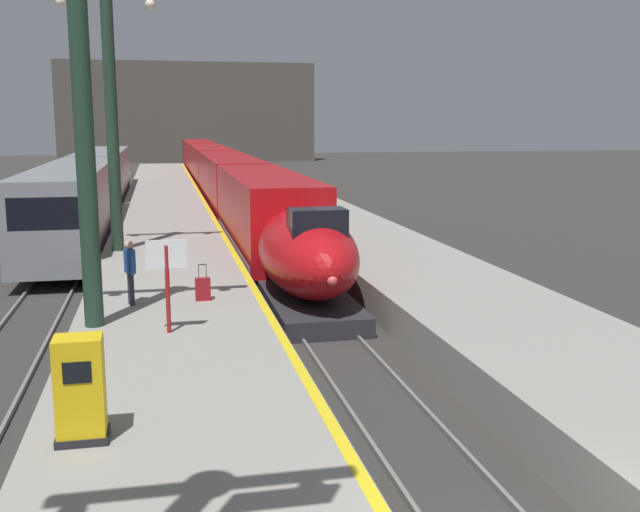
{
  "coord_description": "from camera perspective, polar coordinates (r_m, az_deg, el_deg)",
  "views": [
    {
      "loc": [
        -4.27,
        -7.14,
        5.75
      ],
      "look_at": [
        0.3,
        14.27,
        1.8
      ],
      "focal_mm": 41.94,
      "sensor_mm": 36.0,
      "label": 1
    }
  ],
  "objects": [
    {
      "name": "ticket_machine_yellow",
      "position": [
        11.79,
        -17.81,
        -9.92
      ],
      "size": [
        0.76,
        0.62,
        1.6
      ],
      "color": "yellow",
      "rests_on": "platform_left"
    },
    {
      "name": "platform_right",
      "position": [
        33.37,
        2.53,
        1.21
      ],
      "size": [
        4.8,
        110.0,
        1.05
      ],
      "primitive_type": "cube",
      "color": "gray",
      "rests_on": "ground"
    },
    {
      "name": "station_column_mid",
      "position": [
        17.7,
        -17.71,
        11.74
      ],
      "size": [
        4.0,
        0.68,
        8.79
      ],
      "color": "#1E3828",
      "rests_on": "platform_left"
    },
    {
      "name": "platform_left_safety_stripe",
      "position": [
        32.33,
        -7.5,
        1.79
      ],
      "size": [
        0.2,
        107.8,
        0.01
      ],
      "primitive_type": "cube",
      "color": "yellow",
      "rests_on": "platform_left"
    },
    {
      "name": "regional_train_adjacent",
      "position": [
        44.24,
        -17.05,
        5.09
      ],
      "size": [
        2.85,
        36.6,
        3.8
      ],
      "color": "gray",
      "rests_on": "ground"
    },
    {
      "name": "rail_secondary_right",
      "position": [
        35.24,
        -16.91,
        0.49
      ],
      "size": [
        0.08,
        110.0,
        0.12
      ],
      "primitive_type": "cube",
      "color": "slate",
      "rests_on": "ground"
    },
    {
      "name": "departure_info_board",
      "position": [
        16.96,
        -11.61,
        -0.84
      ],
      "size": [
        0.9,
        0.1,
        2.12
      ],
      "color": "maroon",
      "rests_on": "platform_left"
    },
    {
      "name": "rolling_suitcase",
      "position": [
        20.15,
        -8.93,
        -2.5
      ],
      "size": [
        0.4,
        0.22,
        0.98
      ],
      "color": "maroon",
      "rests_on": "platform_left"
    },
    {
      "name": "passenger_near_edge",
      "position": [
        19.88,
        -14.3,
        -0.85
      ],
      "size": [
        0.31,
        0.55,
        1.69
      ],
      "color": "#23232D",
      "rests_on": "platform_left"
    },
    {
      "name": "station_column_far",
      "position": [
        28.27,
        -15.71,
        12.11
      ],
      "size": [
        4.0,
        0.68,
        9.72
      ],
      "color": "#1E3828",
      "rests_on": "platform_left"
    },
    {
      "name": "platform_left",
      "position": [
        32.32,
        -11.51,
        0.72
      ],
      "size": [
        4.8,
        110.0,
        1.05
      ],
      "primitive_type": "cube",
      "color": "gray",
      "rests_on": "ground"
    },
    {
      "name": "rail_main_left",
      "position": [
        35.28,
        -6.17,
        0.89
      ],
      "size": [
        0.08,
        110.0,
        0.12
      ],
      "primitive_type": "cube",
      "color": "slate",
      "rests_on": "ground"
    },
    {
      "name": "rail_secondary_left",
      "position": [
        35.4,
        -19.33,
        0.4
      ],
      "size": [
        0.08,
        110.0,
        0.12
      ],
      "primitive_type": "cube",
      "color": "slate",
      "rests_on": "ground"
    },
    {
      "name": "rail_main_right",
      "position": [
        35.46,
        -3.76,
        0.97
      ],
      "size": [
        0.08,
        110.0,
        0.12
      ],
      "primitive_type": "cube",
      "color": "slate",
      "rests_on": "ground"
    },
    {
      "name": "terminus_back_wall",
      "position": [
        109.23,
        -10.0,
        10.74
      ],
      "size": [
        36.0,
        2.0,
        14.0
      ],
      "primitive_type": "cube",
      "color": "#4C4742",
      "rests_on": "ground"
    },
    {
      "name": "highspeed_train_main",
      "position": [
        55.7,
        -7.68,
        6.25
      ],
      "size": [
        2.92,
        75.55,
        3.6
      ],
      "color": "#B20F14",
      "rests_on": "ground"
    }
  ]
}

